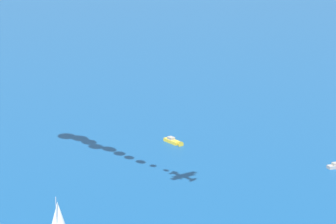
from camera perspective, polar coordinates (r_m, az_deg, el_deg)
motorboat_inshore at (r=171.17m, az=0.52°, el=-2.54°), size 5.24×6.12×1.87m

